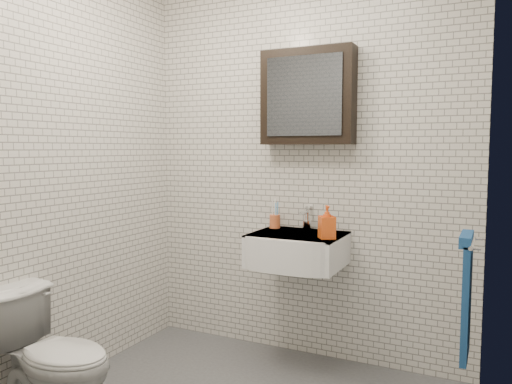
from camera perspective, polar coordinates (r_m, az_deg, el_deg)
room_shell at (r=2.38m, az=-3.07°, el=7.19°), size 2.22×2.02×2.51m
washbasin at (r=3.09m, az=4.51°, el=-6.58°), size 0.55×0.50×0.20m
faucet at (r=3.24m, az=5.82°, el=-3.14°), size 0.06×0.20×0.15m
mirror_cabinet at (r=3.22m, az=5.92°, el=10.77°), size 0.60×0.15×0.60m
towel_rail at (r=2.52m, az=22.95°, el=-10.39°), size 0.09×0.30×0.58m
toothbrush_cup at (r=3.30m, az=2.17°, el=-3.30°), size 0.08×0.08×0.19m
soap_bottle at (r=2.94m, az=8.11°, el=-3.42°), size 0.12×0.12×0.19m
toilet at (r=2.79m, az=-22.26°, el=-17.15°), size 0.67×0.39×0.68m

